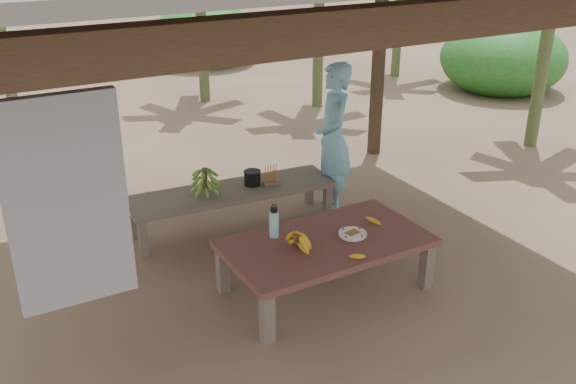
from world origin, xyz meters
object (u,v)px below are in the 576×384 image
ripe_banana_bunch (295,242)px  plate (353,234)px  water_flask (274,223)px  cooking_pot (252,178)px  bench (232,194)px  work_table (326,247)px  woman (333,139)px

ripe_banana_bunch → plate: bearing=-2.0°
ripe_banana_bunch → water_flask: 0.32m
plate → cooking_pot: cooking_pot is taller
bench → water_flask: bearing=-92.7°
bench → ripe_banana_bunch: ripe_banana_bunch is taller
plate → work_table: bearing=169.4°
work_table → cooking_pot: size_ratio=10.25×
bench → woman: bearing=-0.9°
water_flask → work_table: bearing=-37.8°
ripe_banana_bunch → plate: size_ratio=1.08×
work_table → water_flask: water_flask is taller
cooking_pot → woman: size_ratio=0.10×
bench → ripe_banana_bunch: size_ratio=8.17×
ripe_banana_bunch → water_flask: water_flask is taller
bench → water_flask: 1.28m
cooking_pot → work_table: bearing=-91.2°
bench → woman: 1.28m
work_table → bench: 1.55m
bench → ripe_banana_bunch: bearing=-89.9°
work_table → water_flask: (-0.37, 0.29, 0.20)m
bench → cooking_pot: 0.28m
work_table → plate: size_ratio=7.18×
bench → plate: 1.65m
bench → water_flask: size_ratio=7.07×
ripe_banana_bunch → cooking_pot: ripe_banana_bunch is taller
plate → ripe_banana_bunch: bearing=178.0°
bench → cooking_pot: size_ratio=12.66×
bench → cooking_pot: bearing=7.2°
ripe_banana_bunch → water_flask: size_ratio=0.87×
ripe_banana_bunch → water_flask: bearing=96.6°
work_table → ripe_banana_bunch: (-0.33, -0.03, 0.15)m
plate → woman: woman is taller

